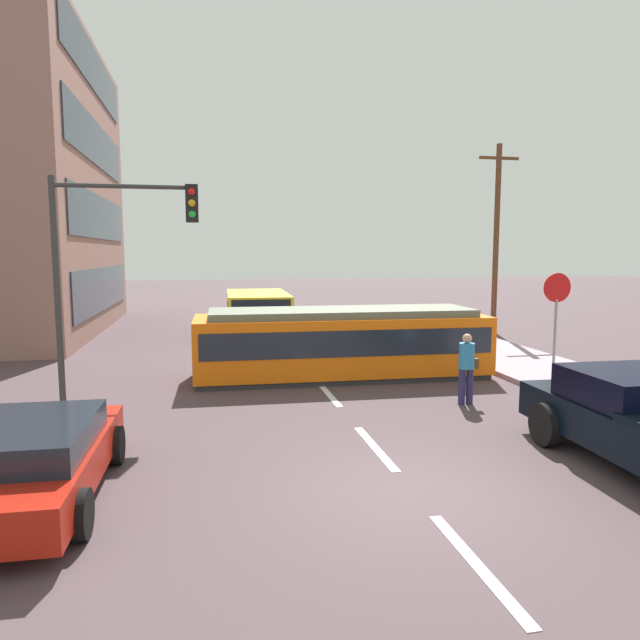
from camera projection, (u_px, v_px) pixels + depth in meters
ground_plane at (303, 364)px, 18.21m from camera, size 120.00×120.00×0.00m
sidewalk_curb_right at (572, 380)px, 15.61m from camera, size 3.20×36.00×0.14m
lane_stripe_0 at (476, 564)px, 6.51m from camera, size 0.16×2.40×0.01m
lane_stripe_1 at (375, 448)px, 10.41m from camera, size 0.16×2.40×0.01m
lane_stripe_2 at (329, 395)px, 14.31m from camera, size 0.16×2.40×0.01m
lane_stripe_3 at (286, 344)px, 22.14m from camera, size 0.16×2.40×0.01m
lane_stripe_4 at (269, 325)px, 27.99m from camera, size 0.16×2.40×0.01m
streetcar_tram at (341, 342)px, 16.33m from camera, size 8.30×2.72×1.95m
city_bus at (258, 311)px, 24.33m from camera, size 2.69×5.51×1.85m
pedestrian_crossing at (467, 365)px, 13.31m from camera, size 0.51×0.36×1.67m
parked_sedan_near at (33, 459)px, 8.09m from camera, size 2.05×4.35×1.19m
stop_sign at (556, 305)px, 14.81m from camera, size 0.76×0.07×2.88m
traffic_light_mast at (114, 247)px, 12.68m from camera, size 3.16×0.33×5.19m
utility_pole_mid at (496, 236)px, 24.93m from camera, size 1.80×0.24×8.18m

